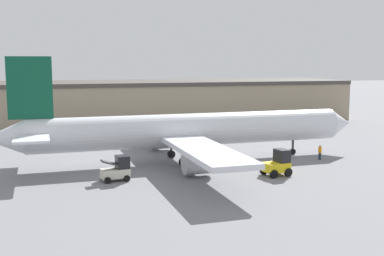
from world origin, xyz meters
TOP-DOWN VIEW (x-y plane):
  - ground_plane at (0.00, 0.00)m, footprint 400.00×400.00m
  - terminal_building at (-8.88, 37.88)m, footprint 98.92×18.02m
  - airplane at (-1.03, -0.02)m, footprint 42.60×35.03m
  - ground_crew_worker at (14.25, -3.53)m, footprint 0.38×0.38m
  - baggage_tug at (6.14, -9.08)m, footprint 2.81×2.38m
  - belt_loader_truck at (-9.36, -6.66)m, footprint 2.77×2.05m

SIDE VIEW (x-z plane):
  - ground_plane at x=0.00m, z-range 0.00..0.00m
  - ground_crew_worker at x=14.25m, z-range 0.06..1.77m
  - belt_loader_truck at x=-9.36m, z-range -0.11..2.25m
  - baggage_tug at x=6.14m, z-range -0.14..2.44m
  - airplane at x=-1.03m, z-range -2.34..9.35m
  - terminal_building at x=-8.88m, z-range 0.01..7.60m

